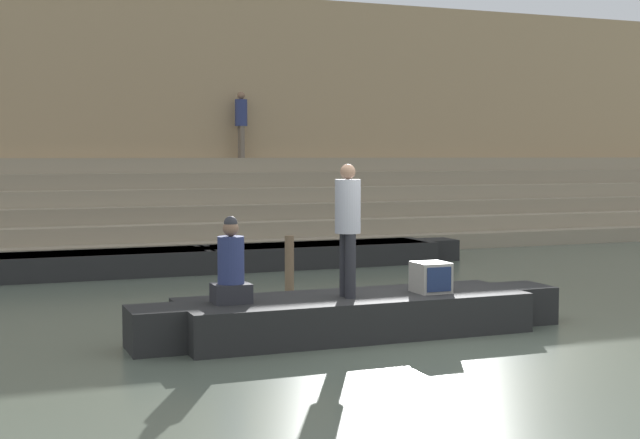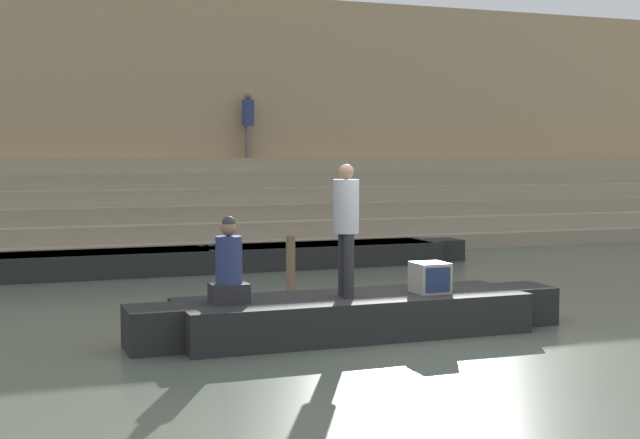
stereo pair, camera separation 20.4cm
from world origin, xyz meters
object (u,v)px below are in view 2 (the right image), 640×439
rowboat_main (352,314)px  moored_boat_shore (91,263)px  mooring_post (291,271)px  person_on_steps (248,120)px  person_rowing (229,268)px  moored_boat_distant (325,254)px  person_standing (346,221)px  tv_set (430,278)px

rowboat_main → moored_boat_shore: size_ratio=0.94×
mooring_post → person_on_steps: 10.28m
moored_boat_shore → person_on_steps: 7.53m
mooring_post → person_rowing: bearing=-123.6°
moored_boat_distant → person_on_steps: person_on_steps is taller
person_standing → moored_boat_shore: bearing=94.0°
person_rowing → moored_boat_distant: size_ratio=0.17×
person_rowing → moored_boat_shore: size_ratio=0.17×
person_rowing → moored_boat_distant: 7.99m
person_standing → rowboat_main: bearing=21.0°
tv_set → mooring_post: bearing=108.4°
mooring_post → person_on_steps: bearing=77.9°
person_standing → tv_set: 1.41m
person_standing → tv_set: person_standing is taller
tv_set → mooring_post: mooring_post is taller
person_rowing → tv_set: size_ratio=2.34×
person_standing → moored_boat_shore: size_ratio=0.27×
rowboat_main → person_on_steps: bearing=77.3°
rowboat_main → person_standing: bearing=-147.1°
person_on_steps → rowboat_main: bearing=149.4°
tv_set → person_on_steps: (0.99, 12.23, 2.53)m
person_standing → person_on_steps: size_ratio=0.98×
moored_boat_distant → mooring_post: (-2.27, -4.55, 0.30)m
person_rowing → person_on_steps: size_ratio=0.62×
moored_boat_shore → rowboat_main: bearing=-72.7°
tv_set → mooring_post: 2.76m
person_rowing → moored_boat_shore: 7.03m
moored_boat_distant → person_on_steps: 5.96m
tv_set → moored_boat_distant: tv_set is taller
moored_boat_distant → tv_set: bearing=-98.3°
tv_set → mooring_post: (-1.08, 2.54, -0.17)m
person_rowing → tv_set: 2.69m
tv_set → person_on_steps: size_ratio=0.26×
moored_boat_distant → person_on_steps: size_ratio=3.67×
person_rowing → tv_set: bearing=6.6°
person_standing → mooring_post: size_ratio=1.56×
mooring_post → rowboat_main: bearing=-89.3°
rowboat_main → person_on_steps: person_on_steps is taller
moored_boat_shore → moored_boat_distant: (4.79, 0.02, 0.00)m
rowboat_main → person_rowing: size_ratio=5.43×
person_rowing → mooring_post: size_ratio=0.98×
mooring_post → person_standing: bearing=-92.2°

